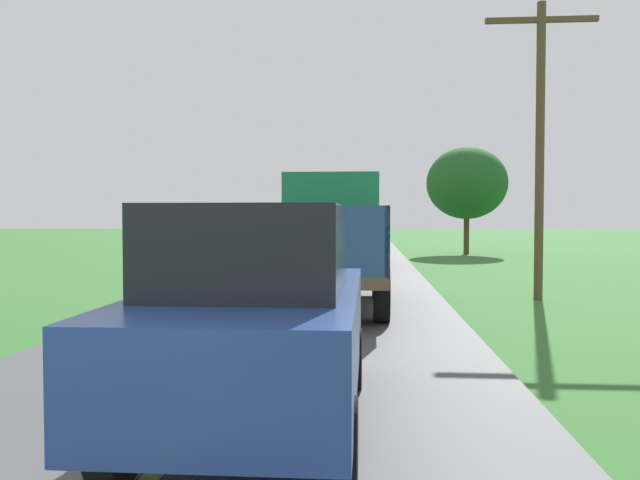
{
  "coord_description": "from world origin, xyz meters",
  "views": [
    {
      "loc": [
        1.51,
        -1.71,
        1.9
      ],
      "look_at": [
        0.44,
        12.13,
        1.4
      ],
      "focal_mm": 35.37,
      "sensor_mm": 36.0,
      "label": 1
    }
  ],
  "objects_px": {
    "utility_pole_roadside": "(540,137)",
    "following_car": "(259,314)",
    "roadside_tree_mid_right": "(467,183)",
    "banana_truck_near": "(330,237)",
    "banana_truck_far": "(346,228)"
  },
  "relations": [
    {
      "from": "utility_pole_roadside",
      "to": "following_car",
      "type": "bearing_deg",
      "value": -117.05
    },
    {
      "from": "roadside_tree_mid_right",
      "to": "banana_truck_near",
      "type": "bearing_deg",
      "value": -106.67
    },
    {
      "from": "banana_truck_far",
      "to": "following_car",
      "type": "height_order",
      "value": "banana_truck_far"
    },
    {
      "from": "utility_pole_roadside",
      "to": "roadside_tree_mid_right",
      "type": "xyz_separation_m",
      "value": [
        1.15,
        18.22,
        -0.07
      ]
    },
    {
      "from": "roadside_tree_mid_right",
      "to": "following_car",
      "type": "height_order",
      "value": "roadside_tree_mid_right"
    },
    {
      "from": "banana_truck_near",
      "to": "banana_truck_far",
      "type": "xyz_separation_m",
      "value": [
        -0.05,
        11.46,
        -0.0
      ]
    },
    {
      "from": "following_car",
      "to": "banana_truck_near",
      "type": "bearing_deg",
      "value": 89.16
    },
    {
      "from": "following_car",
      "to": "utility_pole_roadside",
      "type": "bearing_deg",
      "value": 62.95
    },
    {
      "from": "banana_truck_far",
      "to": "roadside_tree_mid_right",
      "type": "xyz_separation_m",
      "value": [
        5.93,
        8.17,
        2.2
      ]
    },
    {
      "from": "utility_pole_roadside",
      "to": "roadside_tree_mid_right",
      "type": "height_order",
      "value": "utility_pole_roadside"
    },
    {
      "from": "banana_truck_near",
      "to": "banana_truck_far",
      "type": "bearing_deg",
      "value": 90.25
    },
    {
      "from": "banana_truck_near",
      "to": "utility_pole_roadside",
      "type": "relative_size",
      "value": 0.86
    },
    {
      "from": "banana_truck_far",
      "to": "roadside_tree_mid_right",
      "type": "relative_size",
      "value": 1.05
    },
    {
      "from": "banana_truck_near",
      "to": "roadside_tree_mid_right",
      "type": "relative_size",
      "value": 1.05
    },
    {
      "from": "banana_truck_near",
      "to": "following_car",
      "type": "relative_size",
      "value": 1.42
    }
  ]
}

